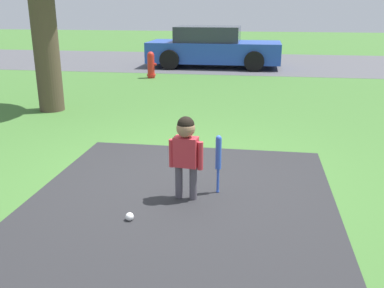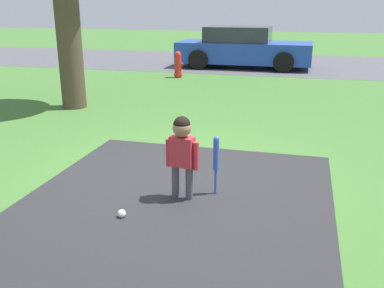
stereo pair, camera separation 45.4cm
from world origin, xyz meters
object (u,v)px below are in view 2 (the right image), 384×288
Objects in this scene: sports_ball at (122,214)px; baseball_bat at (216,157)px; parked_car at (243,48)px; child at (182,146)px; fire_hydrant at (178,65)px.

baseball_bat is at bearing 45.18° from sports_ball.
child is at bearing -85.33° from parked_car.
parked_car is at bearing 60.46° from fire_hydrant.
baseball_bat is at bearing 38.91° from child.
child is at bearing 51.92° from sports_ball.
fire_hydrant reaches higher than sports_ball.
baseball_bat reaches higher than sports_ball.
child is 1.37× the size of baseball_bat.
fire_hydrant reaches higher than baseball_bat.
baseball_bat is at bearing -70.49° from fire_hydrant.
baseball_bat is 1.15m from sports_ball.
fire_hydrant is (-2.33, 7.67, -0.22)m from child.
parked_car is (-1.19, 10.04, 0.19)m from baseball_bat.
sports_ball is 0.11× the size of fire_hydrant.
sports_ball is 10.83m from parked_car.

